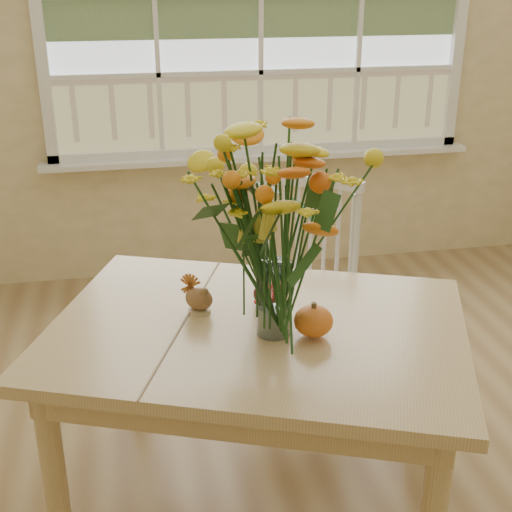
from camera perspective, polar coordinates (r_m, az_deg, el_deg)
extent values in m
cube|color=#CAB981|center=(3.84, 0.29, 18.11)|extent=(4.00, 0.02, 2.70)
cube|color=white|center=(3.88, 0.47, 8.27)|extent=(2.42, 0.12, 0.03)
cube|color=tan|center=(2.10, 0.11, -6.26)|extent=(1.49, 1.28, 0.04)
cube|color=tan|center=(2.13, 0.10, -7.91)|extent=(1.33, 1.13, 0.10)
cylinder|color=tan|center=(2.16, -16.45, -17.09)|extent=(0.07, 0.07, 0.63)
cylinder|color=tan|center=(2.69, -9.87, -7.77)|extent=(0.07, 0.07, 0.63)
cylinder|color=tan|center=(2.56, 13.61, -9.87)|extent=(0.07, 0.07, 0.63)
cube|color=white|center=(2.76, 3.75, -4.08)|extent=(0.54, 0.54, 0.05)
cube|color=white|center=(2.81, 4.58, 1.60)|extent=(0.38, 0.22, 0.47)
cylinder|color=white|center=(2.77, -0.29, -9.08)|extent=(0.03, 0.03, 0.40)
cylinder|color=white|center=(3.02, 1.31, -6.20)|extent=(0.03, 0.03, 0.40)
cylinder|color=white|center=(2.72, 6.26, -10.01)|extent=(0.03, 0.03, 0.40)
cylinder|color=white|center=(2.97, 7.29, -6.97)|extent=(0.03, 0.03, 0.40)
cylinder|color=white|center=(1.99, 1.49, -3.55)|extent=(0.10, 0.10, 0.23)
ellipsoid|color=#CA6217|center=(2.01, 4.81, -5.54)|extent=(0.12, 0.12, 0.09)
cylinder|color=#CCB78C|center=(2.17, -4.73, -4.51)|extent=(0.07, 0.07, 0.01)
ellipsoid|color=brown|center=(2.15, -4.77, -3.57)|extent=(0.11, 0.10, 0.07)
ellipsoid|color=#38160F|center=(2.20, 0.75, -3.26)|extent=(0.08, 0.08, 0.07)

